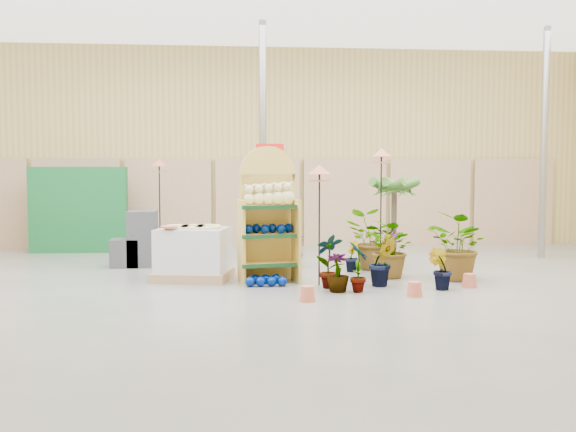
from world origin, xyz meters
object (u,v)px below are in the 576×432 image
(display_shelf, at_px, (268,219))
(bird_table_front, at_px, (319,174))
(pallet_stack, at_px, (193,254))
(potted_plant_2, at_px, (392,249))

(display_shelf, relative_size, bird_table_front, 1.17)
(pallet_stack, bearing_deg, potted_plant_2, 9.79)
(bird_table_front, bearing_deg, display_shelf, 146.55)
(display_shelf, bearing_deg, bird_table_front, -43.06)
(display_shelf, distance_m, bird_table_front, 1.13)
(pallet_stack, bearing_deg, bird_table_front, -7.71)
(display_shelf, height_order, pallet_stack, display_shelf)
(bird_table_front, bearing_deg, potted_plant_2, 24.31)
(potted_plant_2, bearing_deg, bird_table_front, -155.69)
(bird_table_front, height_order, potted_plant_2, bird_table_front)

